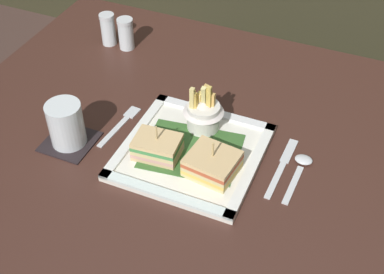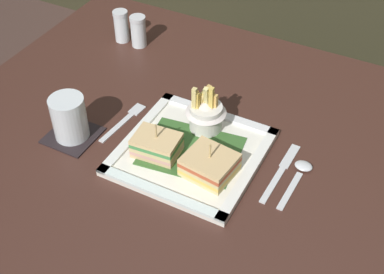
{
  "view_description": "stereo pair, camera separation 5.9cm",
  "coord_description": "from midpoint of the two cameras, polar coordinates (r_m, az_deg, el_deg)",
  "views": [
    {
      "loc": [
        0.3,
        -0.7,
        1.49
      ],
      "look_at": [
        0.0,
        -0.01,
        0.8
      ],
      "focal_mm": 48.53,
      "sensor_mm": 36.0,
      "label": 1
    },
    {
      "loc": [
        0.35,
        -0.67,
        1.49
      ],
      "look_at": [
        0.0,
        -0.01,
        0.8
      ],
      "focal_mm": 48.53,
      "sensor_mm": 36.0,
      "label": 2
    }
  ],
  "objects": [
    {
      "name": "square_plate",
      "position": [
        1.03,
        1.56,
        -1.74
      ],
      "size": [
        0.27,
        0.27,
        0.02
      ],
      "color": "white",
      "rests_on": "dining_table"
    },
    {
      "name": "fork",
      "position": [
        1.12,
        -5.88,
        1.82
      ],
      "size": [
        0.03,
        0.14,
        0.0
      ],
      "color": "silver",
      "rests_on": "dining_table"
    },
    {
      "name": "sandwich_half_right",
      "position": [
        0.98,
        3.67,
        -3.12
      ],
      "size": [
        0.1,
        0.09,
        0.07
      ],
      "color": "#D8BF82",
      "rests_on": "square_plate"
    },
    {
      "name": "fries_cup",
      "position": [
        1.06,
        2.88,
        2.76
      ],
      "size": [
        0.08,
        0.08,
        0.11
      ],
      "color": "silver",
      "rests_on": "square_plate"
    },
    {
      "name": "spoon",
      "position": [
        1.02,
        13.39,
        -3.87
      ],
      "size": [
        0.04,
        0.14,
        0.01
      ],
      "color": "silver",
      "rests_on": "dining_table"
    },
    {
      "name": "water_glass",
      "position": [
        1.07,
        -11.79,
        1.84
      ],
      "size": [
        0.07,
        0.07,
        0.09
      ],
      "color": "silver",
      "rests_on": "dining_table"
    },
    {
      "name": "knife",
      "position": [
        1.03,
        11.45,
        -3.61
      ],
      "size": [
        0.02,
        0.17,
        0.0
      ],
      "color": "silver",
      "rests_on": "dining_table"
    },
    {
      "name": "drink_coaster",
      "position": [
        1.1,
        -11.48,
        0.13
      ],
      "size": [
        0.1,
        0.1,
        0.0
      ],
      "primitive_type": "cube",
      "color": "black",
      "rests_on": "dining_table"
    },
    {
      "name": "salt_shaker",
      "position": [
        1.36,
        -6.52,
        11.81
      ],
      "size": [
        0.04,
        0.04,
        0.08
      ],
      "color": "silver",
      "rests_on": "dining_table"
    },
    {
      "name": "dining_table",
      "position": [
        1.15,
        1.52,
        -6.35
      ],
      "size": [
        1.1,
        0.94,
        0.76
      ],
      "color": "#41241D",
      "rests_on": "ground_plane"
    },
    {
      "name": "sandwich_half_left",
      "position": [
        1.01,
        -2.24,
        -0.94
      ],
      "size": [
        0.09,
        0.07,
        0.07
      ],
      "color": "#DDB17F",
      "rests_on": "square_plate"
    },
    {
      "name": "pepper_shaker",
      "position": [
        1.34,
        -4.63,
        11.3
      ],
      "size": [
        0.04,
        0.04,
        0.08
      ],
      "color": "silver",
      "rests_on": "dining_table"
    }
  ]
}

